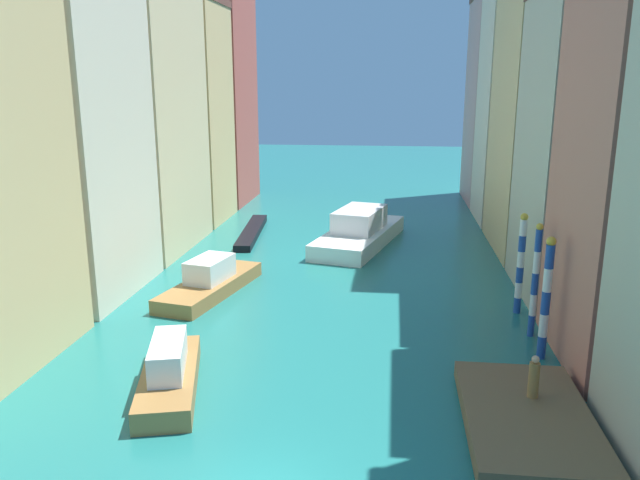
{
  "coord_description": "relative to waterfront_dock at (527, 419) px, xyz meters",
  "views": [
    {
      "loc": [
        3.38,
        -14.29,
        11.0
      ],
      "look_at": [
        -1.08,
        23.25,
        1.5
      ],
      "focal_mm": 34.81,
      "sensor_mm": 36.0,
      "label": 1
    }
  ],
  "objects": [
    {
      "name": "building_right_4",
      "position": [
        5.88,
        33.28,
        10.64
      ],
      "size": [
        7.23,
        7.88,
        21.86
      ],
      "color": "beige",
      "rests_on": "ground"
    },
    {
      "name": "building_left_2",
      "position": [
        -21.88,
        21.14,
        10.57
      ],
      "size": [
        7.23,
        10.34,
        21.71
      ],
      "color": "beige",
      "rests_on": "ground"
    },
    {
      "name": "building_left_3",
      "position": [
        -21.88,
        30.3,
        8.54
      ],
      "size": [
        7.23,
        7.41,
        17.65
      ],
      "color": "#DBB77A",
      "rests_on": "ground"
    },
    {
      "name": "mooring_pole_2",
      "position": [
        1.67,
        10.9,
        2.28
      ],
      "size": [
        0.37,
        0.37,
        5.04
      ],
      "color": "#1E479E",
      "rests_on": "ground"
    },
    {
      "name": "mooring_pole_1",
      "position": [
        1.73,
        7.95,
        2.35
      ],
      "size": [
        0.32,
        0.32,
        5.2
      ],
      "color": "#1E479E",
      "rests_on": "ground"
    },
    {
      "name": "building_right_2",
      "position": [
        5.88,
        14.22,
        7.66
      ],
      "size": [
        7.23,
        8.59,
        15.9
      ],
      "color": "#BCB299",
      "rests_on": "ground"
    },
    {
      "name": "vaporetto_white",
      "position": [
        -6.86,
        23.51,
        0.64
      ],
      "size": [
        6.3,
        11.75,
        2.57
      ],
      "color": "white",
      "rests_on": "ground"
    },
    {
      "name": "building_left_1",
      "position": [
        -21.88,
        11.47,
        10.76
      ],
      "size": [
        7.23,
        8.61,
        22.1
      ],
      "color": "beige",
      "rests_on": "ground"
    },
    {
      "name": "motorboat_0",
      "position": [
        -14.27,
        11.97,
        0.37
      ],
      "size": [
        4.06,
        8.29,
        1.98
      ],
      "color": "olive",
      "rests_on": "ground"
    },
    {
      "name": "gondola_black",
      "position": [
        -15.07,
        25.38,
        -0.05
      ],
      "size": [
        2.1,
        10.29,
        0.49
      ],
      "color": "black",
      "rests_on": "ground"
    },
    {
      "name": "building_left_4",
      "position": [
        -21.88,
        38.96,
        10.08
      ],
      "size": [
        7.23,
        9.14,
        20.72
      ],
      "color": "#B25147",
      "rests_on": "ground"
    },
    {
      "name": "building_right_3",
      "position": [
        5.88,
        23.79,
        10.93
      ],
      "size": [
        7.23,
        10.28,
        22.43
      ],
      "color": "#DBB77A",
      "rests_on": "ground"
    },
    {
      "name": "waterfront_dock",
      "position": [
        0.0,
        0.0,
        0.0
      ],
      "size": [
        4.08,
        7.17,
        0.59
      ],
      "color": "brown",
      "rests_on": "ground"
    },
    {
      "name": "building_right_5",
      "position": [
        5.88,
        41.91,
        9.24
      ],
      "size": [
        7.23,
        9.29,
        19.05
      ],
      "color": "tan",
      "rests_on": "ground"
    },
    {
      "name": "mooring_pole_0",
      "position": [
        1.66,
        5.58,
        2.35
      ],
      "size": [
        0.39,
        0.39,
        5.18
      ],
      "color": "#1E479E",
      "rests_on": "ground"
    },
    {
      "name": "motorboat_1",
      "position": [
        -12.62,
        1.12,
        0.39
      ],
      "size": [
        3.48,
        6.54,
        1.93
      ],
      "color": "olive",
      "rests_on": "ground"
    },
    {
      "name": "ground_plane",
      "position": [
        -8.0,
        19.76,
        -0.3
      ],
      "size": [
        154.0,
        154.0,
        0.0
      ],
      "primitive_type": "plane",
      "color": "#1E6B66"
    },
    {
      "name": "person_on_dock",
      "position": [
        0.34,
        1.01,
        1.0
      ],
      "size": [
        0.36,
        0.36,
        1.52
      ],
      "color": "olive",
      "rests_on": "waterfront_dock"
    }
  ]
}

